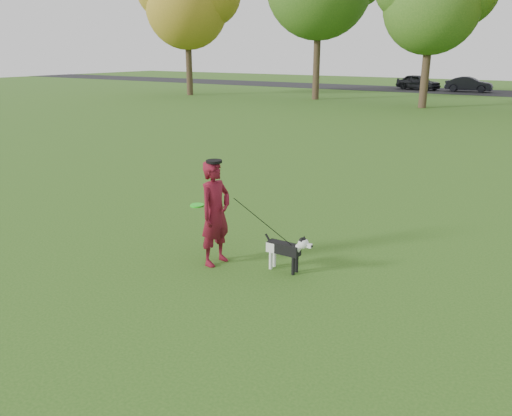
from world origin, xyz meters
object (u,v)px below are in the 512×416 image
Objects in this scene: car_mid at (469,84)px; dog at (287,248)px; car_left at (418,82)px; man at (215,213)px.

dog is at bearing -175.93° from car_mid.
car_mid is (4.25, 0.00, -0.05)m from car_left.
dog is 0.23× the size of car_mid.
man is at bearing -164.13° from dog.
car_mid is at bearing 96.54° from dog.
car_left reaches higher than car_mid.
dog is at bearing -148.90° from car_left.
man is 2.01× the size of dog.
dog is 0.22× the size of car_left.
car_left is (-7.66, 40.17, -0.18)m from man.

